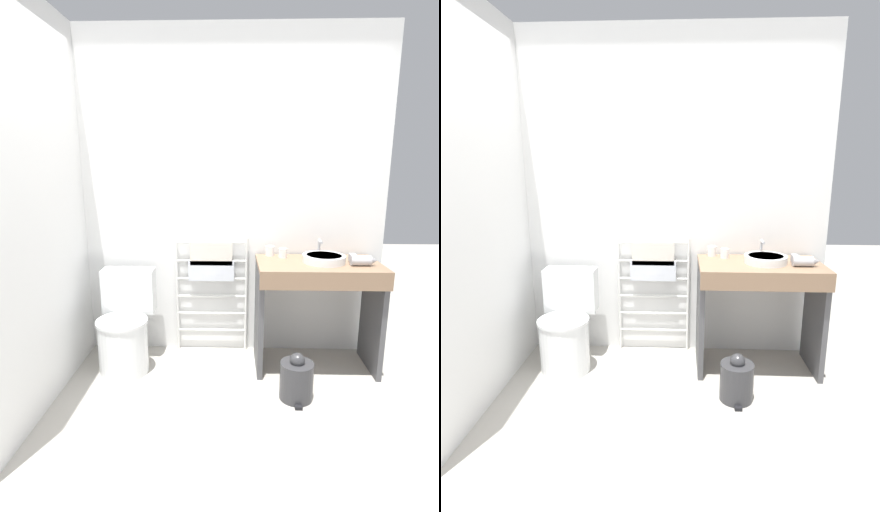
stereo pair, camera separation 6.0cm
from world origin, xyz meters
TOP-DOWN VIEW (x-y plane):
  - ground_plane at (0.00, 0.00)m, footprint 12.00×12.00m
  - wall_back at (0.00, 1.40)m, footprint 2.60×0.12m
  - wall_side at (-1.24, 0.67)m, footprint 0.12×2.00m
  - toilet at (-0.80, 0.98)m, footprint 0.42×0.55m
  - towel_radiator at (-0.12, 1.29)m, footprint 0.61×0.06m
  - vanity_counter at (0.71, 1.03)m, footprint 0.93×0.56m
  - sink_basin at (0.75, 1.04)m, footprint 0.32×0.32m
  - faucet at (0.75, 1.21)m, footprint 0.02×0.10m
  - cup_near_wall at (0.36, 1.25)m, footprint 0.07×0.07m
  - cup_near_edge at (0.45, 1.19)m, footprint 0.07×0.07m
  - hair_dryer at (1.01, 0.97)m, footprint 0.19×0.17m
  - trash_bin at (0.50, 0.57)m, footprint 0.23×0.26m

SIDE VIEW (x-z plane):
  - ground_plane at x=0.00m, z-range 0.00..0.00m
  - trash_bin at x=0.50m, z-range -0.03..0.32m
  - toilet at x=-0.80m, z-range -0.06..0.72m
  - vanity_counter at x=0.71m, z-range 0.15..1.02m
  - towel_radiator at x=-0.12m, z-range 0.21..1.21m
  - sink_basin at x=0.75m, z-range 0.87..0.93m
  - cup_near_edge at x=0.45m, z-range 0.87..0.94m
  - hair_dryer at x=1.01m, z-range 0.87..0.94m
  - cup_near_wall at x=0.36m, z-range 0.87..0.95m
  - faucet at x=0.75m, z-range 0.89..1.03m
  - wall_back at x=0.00m, z-range 0.00..2.64m
  - wall_side at x=-1.24m, z-range 0.00..2.64m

